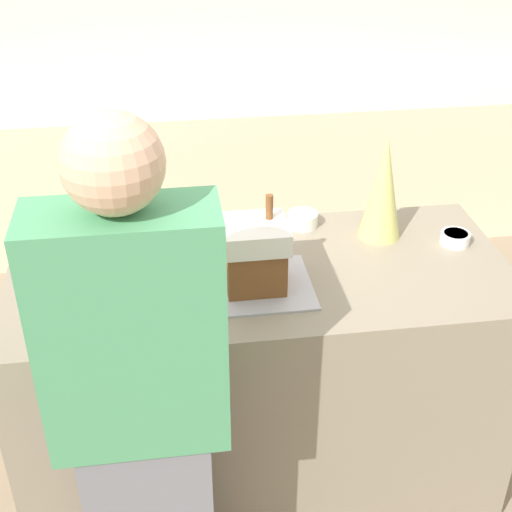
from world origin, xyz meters
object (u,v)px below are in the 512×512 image
at_px(candy_bowl_far_right, 140,249).
at_px(person, 141,415).
at_px(baking_tray, 255,286).
at_px(candy_bowl_behind_tray, 302,219).
at_px(candy_bowl_beside_tree, 178,259).
at_px(decorative_tree, 383,188).
at_px(candy_bowl_near_tray_left, 455,238).
at_px(gingerbread_house, 255,253).

distance_m(candy_bowl_far_right, person, 0.76).
xyz_separation_m(baking_tray, candy_bowl_behind_tray, (0.24, 0.39, 0.03)).
bearing_deg(candy_bowl_beside_tree, baking_tray, -36.42).
relative_size(baking_tray, decorative_tree, 0.97).
relative_size(candy_bowl_near_tray_left, candy_bowl_behind_tray, 0.92).
height_order(candy_bowl_behind_tray, person, person).
relative_size(baking_tray, candy_bowl_beside_tree, 3.60).
height_order(candy_bowl_far_right, candy_bowl_near_tray_left, candy_bowl_far_right).
bearing_deg(person, candy_bowl_beside_tree, 78.71).
height_order(candy_bowl_far_right, candy_bowl_behind_tray, candy_bowl_behind_tray).
xyz_separation_m(candy_bowl_behind_tray, person, (-0.62, -0.89, -0.08)).
height_order(decorative_tree, candy_bowl_behind_tray, decorative_tree).
height_order(gingerbread_house, candy_bowl_beside_tree, gingerbread_house).
bearing_deg(candy_bowl_behind_tray, candy_bowl_beside_tree, -156.39).
bearing_deg(decorative_tree, gingerbread_house, -151.39).
bearing_deg(candy_bowl_beside_tree, candy_bowl_near_tray_left, -0.01).
bearing_deg(candy_bowl_near_tray_left, decorative_tree, 159.52).
height_order(decorative_tree, candy_bowl_beside_tree, decorative_tree).
relative_size(candy_bowl_beside_tree, person, 0.06).
height_order(candy_bowl_near_tray_left, person, person).
xyz_separation_m(candy_bowl_near_tray_left, person, (-1.14, -0.68, -0.07)).
bearing_deg(person, candy_bowl_behind_tray, 55.23).
bearing_deg(candy_bowl_beside_tree, decorative_tree, 7.32).
distance_m(candy_bowl_far_right, candy_bowl_near_tray_left, 1.14).
distance_m(gingerbread_house, candy_bowl_far_right, 0.46).
distance_m(decorative_tree, candy_bowl_near_tray_left, 0.32).
height_order(baking_tray, person, person).
bearing_deg(decorative_tree, candy_bowl_far_right, -178.68).
height_order(gingerbread_house, candy_bowl_far_right, gingerbread_house).
xyz_separation_m(gingerbread_house, candy_bowl_near_tray_left, (0.76, 0.18, -0.10)).
distance_m(gingerbread_house, person, 0.65).
xyz_separation_m(candy_bowl_behind_tray, candy_bowl_beside_tree, (-0.48, -0.21, -0.01)).
xyz_separation_m(candy_bowl_beside_tree, person, (-0.14, -0.68, -0.07)).
height_order(decorative_tree, person, person).
height_order(candy_bowl_near_tray_left, candy_bowl_beside_tree, candy_bowl_near_tray_left).
height_order(decorative_tree, candy_bowl_near_tray_left, decorative_tree).
height_order(candy_bowl_near_tray_left, candy_bowl_behind_tray, candy_bowl_behind_tray).
distance_m(candy_bowl_near_tray_left, person, 1.33).
distance_m(decorative_tree, candy_bowl_beside_tree, 0.77).
bearing_deg(candy_bowl_behind_tray, person, -124.77).
xyz_separation_m(baking_tray, candy_bowl_far_right, (-0.37, 0.26, 0.02)).
distance_m(candy_bowl_near_tray_left, candy_bowl_behind_tray, 0.57).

